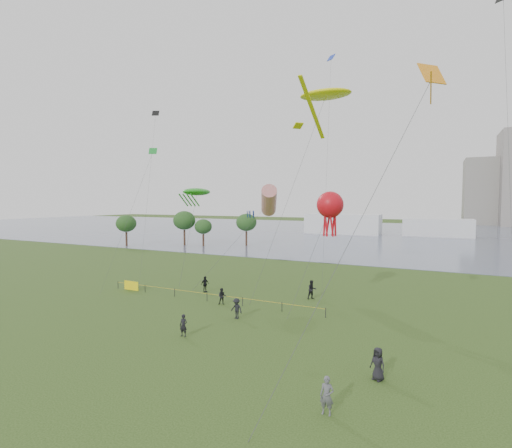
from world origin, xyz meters
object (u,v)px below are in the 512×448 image
at_px(kite_octopus, 330,205).
at_px(kite_stingray, 325,95).
at_px(fence, 159,289).
at_px(kite_flyer, 327,396).

bearing_deg(kite_octopus, kite_stingray, 119.09).
relative_size(fence, kite_stingray, 1.15).
height_order(kite_stingray, kite_octopus, kite_stingray).
xyz_separation_m(fence, kite_octopus, (17.58, 3.05, 8.97)).
xyz_separation_m(kite_stingray, kite_octopus, (1.51, -3.29, -10.92)).
bearing_deg(kite_flyer, fence, 145.62).
distance_m(kite_stingray, kite_octopus, 11.51).
xyz_separation_m(fence, kite_stingray, (16.08, 6.35, 19.89)).
xyz_separation_m(kite_flyer, kite_stingray, (-5.93, 20.38, 19.55)).
bearing_deg(fence, kite_flyer, -32.52).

